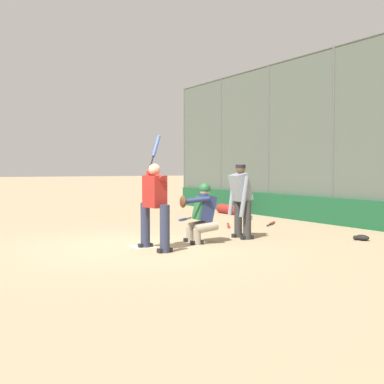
{
  "coord_description": "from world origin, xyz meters",
  "views": [
    {
      "loc": [
        -9.51,
        4.03,
        1.54
      ],
      "look_at": [
        -0.14,
        -1.0,
        1.05
      ],
      "focal_mm": 50.0,
      "sensor_mm": 36.0,
      "label": 1
    }
  ],
  "objects_px": {
    "catcher_behind_plate": "(201,212)",
    "fielding_glove_on_dirt": "(362,238)",
    "spare_bat_near_backstop": "(184,219)",
    "equipment_bag_dugout_side": "(229,209)",
    "spare_bat_first_base_side": "(228,226)",
    "spare_bat_third_base_side": "(251,218)",
    "umpire_home": "(241,199)",
    "spare_bat_by_padding": "(272,223)",
    "batter_at_plate": "(155,203)"
  },
  "relations": [
    {
      "from": "spare_bat_first_base_side",
      "to": "fielding_glove_on_dirt",
      "type": "height_order",
      "value": "fielding_glove_on_dirt"
    },
    {
      "from": "spare_bat_first_base_side",
      "to": "spare_bat_third_base_side",
      "type": "bearing_deg",
      "value": 161.59
    },
    {
      "from": "umpire_home",
      "to": "spare_bat_near_backstop",
      "type": "height_order",
      "value": "umpire_home"
    },
    {
      "from": "spare_bat_by_padding",
      "to": "spare_bat_near_backstop",
      "type": "bearing_deg",
      "value": 83.91
    },
    {
      "from": "spare_bat_near_backstop",
      "to": "spare_bat_third_base_side",
      "type": "distance_m",
      "value": 2.02
    },
    {
      "from": "spare_bat_near_backstop",
      "to": "equipment_bag_dugout_side",
      "type": "distance_m",
      "value": 2.56
    },
    {
      "from": "spare_bat_by_padding",
      "to": "fielding_glove_on_dirt",
      "type": "xyz_separation_m",
      "value": [
        -3.41,
        0.2,
        0.03
      ]
    },
    {
      "from": "umpire_home",
      "to": "spare_bat_first_base_side",
      "type": "xyz_separation_m",
      "value": [
        2.01,
        -0.94,
        -0.83
      ]
    },
    {
      "from": "batter_at_plate",
      "to": "spare_bat_by_padding",
      "type": "bearing_deg",
      "value": -67.08
    },
    {
      "from": "spare_bat_near_backstop",
      "to": "spare_bat_by_padding",
      "type": "height_order",
      "value": "same"
    },
    {
      "from": "spare_bat_near_backstop",
      "to": "spare_bat_first_base_side",
      "type": "height_order",
      "value": "same"
    },
    {
      "from": "spare_bat_first_base_side",
      "to": "fielding_glove_on_dirt",
      "type": "xyz_separation_m",
      "value": [
        -3.47,
        -1.14,
        0.03
      ]
    },
    {
      "from": "umpire_home",
      "to": "spare_bat_third_base_side",
      "type": "height_order",
      "value": "umpire_home"
    },
    {
      "from": "spare_bat_by_padding",
      "to": "equipment_bag_dugout_side",
      "type": "relative_size",
      "value": 0.5
    },
    {
      "from": "umpire_home",
      "to": "equipment_bag_dugout_side",
      "type": "distance_m",
      "value": 6.09
    },
    {
      "from": "catcher_behind_plate",
      "to": "fielding_glove_on_dirt",
      "type": "height_order",
      "value": "catcher_behind_plate"
    },
    {
      "from": "catcher_behind_plate",
      "to": "equipment_bag_dugout_side",
      "type": "xyz_separation_m",
      "value": [
        5.42,
        -4.09,
        -0.48
      ]
    },
    {
      "from": "umpire_home",
      "to": "equipment_bag_dugout_side",
      "type": "xyz_separation_m",
      "value": [
        5.25,
        -3.01,
        -0.7
      ]
    },
    {
      "from": "fielding_glove_on_dirt",
      "to": "spare_bat_first_base_side",
      "type": "bearing_deg",
      "value": 18.11
    },
    {
      "from": "spare_bat_by_padding",
      "to": "fielding_glove_on_dirt",
      "type": "height_order",
      "value": "fielding_glove_on_dirt"
    },
    {
      "from": "batter_at_plate",
      "to": "equipment_bag_dugout_side",
      "type": "height_order",
      "value": "batter_at_plate"
    },
    {
      "from": "umpire_home",
      "to": "spare_bat_by_padding",
      "type": "height_order",
      "value": "umpire_home"
    },
    {
      "from": "spare_bat_near_backstop",
      "to": "spare_bat_by_padding",
      "type": "distance_m",
      "value": 2.66
    },
    {
      "from": "catcher_behind_plate",
      "to": "equipment_bag_dugout_side",
      "type": "relative_size",
      "value": 0.87
    },
    {
      "from": "catcher_behind_plate",
      "to": "spare_bat_third_base_side",
      "type": "distance_m",
      "value": 5.25
    },
    {
      "from": "spare_bat_third_base_side",
      "to": "batter_at_plate",
      "type": "bearing_deg",
      "value": -12.21
    },
    {
      "from": "spare_bat_by_padding",
      "to": "equipment_bag_dugout_side",
      "type": "distance_m",
      "value": 3.39
    },
    {
      "from": "batter_at_plate",
      "to": "spare_bat_first_base_side",
      "type": "xyz_separation_m",
      "value": [
        2.6,
        -3.25,
        -0.85
      ]
    },
    {
      "from": "spare_bat_by_padding",
      "to": "fielding_glove_on_dirt",
      "type": "distance_m",
      "value": 3.41
    },
    {
      "from": "spare_bat_near_backstop",
      "to": "fielding_glove_on_dirt",
      "type": "relative_size",
      "value": 1.97
    },
    {
      "from": "catcher_behind_plate",
      "to": "umpire_home",
      "type": "height_order",
      "value": "umpire_home"
    },
    {
      "from": "spare_bat_by_padding",
      "to": "equipment_bag_dugout_side",
      "type": "bearing_deg",
      "value": 35.77
    },
    {
      "from": "umpire_home",
      "to": "spare_bat_by_padding",
      "type": "xyz_separation_m",
      "value": [
        1.94,
        -2.27,
        -0.83
      ]
    },
    {
      "from": "batter_at_plate",
      "to": "spare_bat_near_backstop",
      "type": "bearing_deg",
      "value": -38.87
    },
    {
      "from": "catcher_behind_plate",
      "to": "spare_bat_near_backstop",
      "type": "xyz_separation_m",
      "value": [
        4.28,
        -1.8,
        -0.6
      ]
    },
    {
      "from": "spare_bat_by_padding",
      "to": "spare_bat_first_base_side",
      "type": "xyz_separation_m",
      "value": [
        0.07,
        1.33,
        0.0
      ]
    },
    {
      "from": "spare_bat_near_backstop",
      "to": "spare_bat_first_base_side",
      "type": "relative_size",
      "value": 0.84
    },
    {
      "from": "spare_bat_near_backstop",
      "to": "equipment_bag_dugout_side",
      "type": "relative_size",
      "value": 0.47
    },
    {
      "from": "batter_at_plate",
      "to": "catcher_behind_plate",
      "type": "distance_m",
      "value": 1.33
    },
    {
      "from": "spare_bat_third_base_side",
      "to": "fielding_glove_on_dirt",
      "type": "distance_m",
      "value": 4.98
    },
    {
      "from": "umpire_home",
      "to": "equipment_bag_dugout_side",
      "type": "bearing_deg",
      "value": -27.07
    },
    {
      "from": "spare_bat_by_padding",
      "to": "equipment_bag_dugout_side",
      "type": "height_order",
      "value": "equipment_bag_dugout_side"
    },
    {
      "from": "umpire_home",
      "to": "spare_bat_first_base_side",
      "type": "height_order",
      "value": "umpire_home"
    },
    {
      "from": "spare_bat_near_backstop",
      "to": "equipment_bag_dugout_side",
      "type": "bearing_deg",
      "value": 168.38
    },
    {
      "from": "spare_bat_third_base_side",
      "to": "umpire_home",
      "type": "bearing_deg",
      "value": 1.12
    },
    {
      "from": "batter_at_plate",
      "to": "spare_bat_first_base_side",
      "type": "relative_size",
      "value": 2.77
    },
    {
      "from": "spare_bat_by_padding",
      "to": "fielding_glove_on_dirt",
      "type": "relative_size",
      "value": 2.11
    },
    {
      "from": "catcher_behind_plate",
      "to": "spare_bat_near_backstop",
      "type": "relative_size",
      "value": 1.86
    },
    {
      "from": "catcher_behind_plate",
      "to": "spare_bat_first_base_side",
      "type": "height_order",
      "value": "catcher_behind_plate"
    },
    {
      "from": "spare_bat_near_backstop",
      "to": "spare_bat_third_base_side",
      "type": "xyz_separation_m",
      "value": [
        -0.63,
        -1.92,
        0.0
      ]
    }
  ]
}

